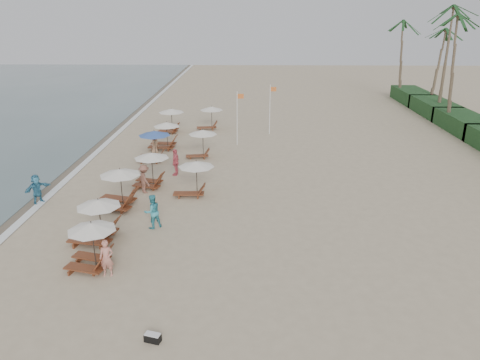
{
  "coord_description": "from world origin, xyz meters",
  "views": [
    {
      "loc": [
        1.37,
        -21.43,
        10.83
      ],
      "look_at": [
        0.81,
        4.35,
        1.3
      ],
      "focal_mm": 34.09,
      "sensor_mm": 36.0,
      "label": 1
    }
  ],
  "objects_px": {
    "lounger_station_1": "(95,222)",
    "waterline_walker": "(37,189)",
    "lounger_station_0": "(89,244)",
    "inland_station_1": "(201,140)",
    "duffel_bag": "(153,338)",
    "inland_station_0": "(193,175)",
    "lounger_station_3": "(149,169)",
    "beachgoer_mid_a": "(152,211)",
    "beachgoer_near": "(107,258)",
    "beachgoer_far_b": "(155,144)",
    "beachgoer_far_a": "(176,162)",
    "lounger_station_4": "(152,145)",
    "beachgoer_mid_b": "(144,179)",
    "lounger_station_5": "(164,137)",
    "inland_station_2": "(209,115)",
    "lounger_station_6": "(170,119)",
    "lounger_station_2": "(117,190)",
    "flag_pole_near": "(238,116)"
  },
  "relations": [
    {
      "from": "lounger_station_3",
      "to": "lounger_station_4",
      "type": "bearing_deg",
      "value": 99.59
    },
    {
      "from": "lounger_station_3",
      "to": "beachgoer_mid_a",
      "type": "relative_size",
      "value": 1.33
    },
    {
      "from": "beachgoer_mid_b",
      "to": "inland_station_1",
      "type": "bearing_deg",
      "value": -56.91
    },
    {
      "from": "flag_pole_near",
      "to": "lounger_station_0",
      "type": "bearing_deg",
      "value": -106.52
    },
    {
      "from": "inland_station_0",
      "to": "lounger_station_2",
      "type": "bearing_deg",
      "value": -156.62
    },
    {
      "from": "lounger_station_4",
      "to": "beachgoer_mid_a",
      "type": "xyz_separation_m",
      "value": [
        2.34,
        -11.63,
        -0.31
      ]
    },
    {
      "from": "waterline_walker",
      "to": "lounger_station_4",
      "type": "bearing_deg",
      "value": 1.85
    },
    {
      "from": "waterline_walker",
      "to": "inland_station_2",
      "type": "bearing_deg",
      "value": 8.53
    },
    {
      "from": "beachgoer_mid_a",
      "to": "beachgoer_mid_b",
      "type": "height_order",
      "value": "beachgoer_mid_a"
    },
    {
      "from": "lounger_station_1",
      "to": "waterline_walker",
      "type": "relative_size",
      "value": 1.52
    },
    {
      "from": "inland_station_2",
      "to": "lounger_station_6",
      "type": "bearing_deg",
      "value": -161.19
    },
    {
      "from": "lounger_station_1",
      "to": "duffel_bag",
      "type": "bearing_deg",
      "value": -59.71
    },
    {
      "from": "duffel_bag",
      "to": "inland_station_0",
      "type": "bearing_deg",
      "value": 90.59
    },
    {
      "from": "lounger_station_1",
      "to": "waterline_walker",
      "type": "height_order",
      "value": "lounger_station_1"
    },
    {
      "from": "beachgoer_far_b",
      "to": "lounger_station_3",
      "type": "bearing_deg",
      "value": -150.19
    },
    {
      "from": "lounger_station_0",
      "to": "lounger_station_3",
      "type": "distance_m",
      "value": 10.16
    },
    {
      "from": "duffel_bag",
      "to": "lounger_station_1",
      "type": "bearing_deg",
      "value": 120.29
    },
    {
      "from": "lounger_station_1",
      "to": "inland_station_0",
      "type": "height_order",
      "value": "inland_station_0"
    },
    {
      "from": "inland_station_0",
      "to": "lounger_station_5",
      "type": "bearing_deg",
      "value": 109.56
    },
    {
      "from": "beachgoer_far_a",
      "to": "beachgoer_far_b",
      "type": "xyz_separation_m",
      "value": [
        -2.49,
        5.08,
        -0.17
      ]
    },
    {
      "from": "waterline_walker",
      "to": "inland_station_0",
      "type": "bearing_deg",
      "value": -48.13
    },
    {
      "from": "lounger_station_6",
      "to": "beachgoer_mid_a",
      "type": "height_order",
      "value": "lounger_station_6"
    },
    {
      "from": "lounger_station_0",
      "to": "beachgoer_far_a",
      "type": "distance_m",
      "value": 12.59
    },
    {
      "from": "lounger_station_4",
      "to": "beachgoer_mid_a",
      "type": "height_order",
      "value": "lounger_station_4"
    },
    {
      "from": "lounger_station_1",
      "to": "inland_station_1",
      "type": "xyz_separation_m",
      "value": [
        3.87,
        13.98,
        0.47
      ]
    },
    {
      "from": "beachgoer_mid_a",
      "to": "lounger_station_2",
      "type": "bearing_deg",
      "value": -82.15
    },
    {
      "from": "inland_station_0",
      "to": "inland_station_2",
      "type": "height_order",
      "value": "same"
    },
    {
      "from": "lounger_station_3",
      "to": "flag_pole_near",
      "type": "bearing_deg",
      "value": 61.85
    },
    {
      "from": "inland_station_0",
      "to": "beachgoer_far_b",
      "type": "distance_m",
      "value": 9.9
    },
    {
      "from": "lounger_station_5",
      "to": "inland_station_2",
      "type": "distance_m",
      "value": 7.5
    },
    {
      "from": "inland_station_1",
      "to": "beachgoer_far_a",
      "type": "height_order",
      "value": "inland_station_1"
    },
    {
      "from": "lounger_station_2",
      "to": "duffel_bag",
      "type": "bearing_deg",
      "value": -69.26
    },
    {
      "from": "beachgoer_mid_b",
      "to": "flag_pole_near",
      "type": "distance_m",
      "value": 12.73
    },
    {
      "from": "lounger_station_4",
      "to": "beachgoer_far_a",
      "type": "distance_m",
      "value": 3.97
    },
    {
      "from": "lounger_station_2",
      "to": "inland_station_1",
      "type": "xyz_separation_m",
      "value": [
        3.91,
        9.82,
        0.37
      ]
    },
    {
      "from": "lounger_station_5",
      "to": "lounger_station_6",
      "type": "distance_m",
      "value": 5.5
    },
    {
      "from": "lounger_station_0",
      "to": "duffel_bag",
      "type": "distance_m",
      "value": 6.24
    },
    {
      "from": "lounger_station_2",
      "to": "inland_station_0",
      "type": "xyz_separation_m",
      "value": [
        4.26,
        1.84,
        0.3
      ]
    },
    {
      "from": "lounger_station_1",
      "to": "lounger_station_5",
      "type": "height_order",
      "value": "lounger_station_5"
    },
    {
      "from": "lounger_station_4",
      "to": "lounger_station_6",
      "type": "xyz_separation_m",
      "value": [
        -0.13,
        8.91,
        0.03
      ]
    },
    {
      "from": "lounger_station_0",
      "to": "inland_station_1",
      "type": "distance_m",
      "value": 16.88
    },
    {
      "from": "lounger_station_4",
      "to": "waterline_walker",
      "type": "relative_size",
      "value": 1.47
    },
    {
      "from": "inland_station_2",
      "to": "lounger_station_3",
      "type": "bearing_deg",
      "value": -99.39
    },
    {
      "from": "lounger_station_6",
      "to": "inland_station_1",
      "type": "distance_m",
      "value": 8.88
    },
    {
      "from": "lounger_station_0",
      "to": "inland_station_1",
      "type": "relative_size",
      "value": 0.96
    },
    {
      "from": "lounger_station_0",
      "to": "lounger_station_1",
      "type": "distance_m",
      "value": 2.65
    },
    {
      "from": "duffel_bag",
      "to": "beachgoer_near",
      "type": "bearing_deg",
      "value": 123.72
    },
    {
      "from": "beachgoer_far_a",
      "to": "flag_pole_near",
      "type": "xyz_separation_m",
      "value": [
        4.14,
        7.95,
        1.6
      ]
    },
    {
      "from": "lounger_station_6",
      "to": "duffel_bag",
      "type": "bearing_deg",
      "value": -81.78
    },
    {
      "from": "beachgoer_mid_b",
      "to": "inland_station_0",
      "type": "bearing_deg",
      "value": -135.02
    }
  ]
}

